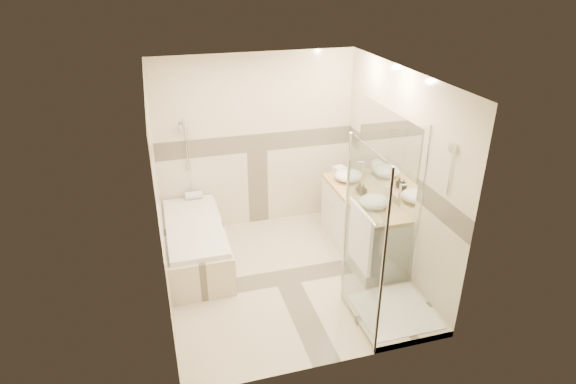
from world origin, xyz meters
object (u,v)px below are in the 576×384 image
object	(u,v)px
bathtub	(195,241)
vanity	(361,224)
shower_enclosure	(385,277)
amenity_bottle_a	(363,190)
vessel_sink_far	(374,201)
amenity_bottle_b	(360,188)
vessel_sink_near	(348,175)

from	to	relation	value
bathtub	vanity	xyz separation A→B (m)	(2.15, -0.35, 0.12)
bathtub	shower_enclosure	distance (m)	2.47
amenity_bottle_a	vessel_sink_far	bearing A→B (deg)	-90.00
vanity	amenity_bottle_b	world-z (taller)	amenity_bottle_b
bathtub	vanity	distance (m)	2.18
vanity	vessel_sink_near	bearing A→B (deg)	92.41
vanity	shower_enclosure	xyz separation A→B (m)	(-0.29, -1.27, 0.08)
amenity_bottle_a	vanity	bearing A→B (deg)	47.36
vanity	amenity_bottle_a	world-z (taller)	amenity_bottle_a
vanity	amenity_bottle_b	distance (m)	0.50
amenity_bottle_a	vessel_sink_near	bearing A→B (deg)	90.00
amenity_bottle_a	amenity_bottle_b	xyz separation A→B (m)	(0.00, 0.12, -0.01)
bathtub	vessel_sink_near	size ratio (longest dim) A/B	4.49
bathtub	amenity_bottle_b	xyz separation A→B (m)	(2.13, -0.26, 0.61)
shower_enclosure	amenity_bottle_b	xyz separation A→B (m)	(0.27, 1.37, 0.41)
shower_enclosure	amenity_bottle_b	bearing A→B (deg)	78.70
vessel_sink_near	amenity_bottle_a	bearing A→B (deg)	-90.00
amenity_bottle_b	amenity_bottle_a	bearing A→B (deg)	-90.00
bathtub	shower_enclosure	bearing A→B (deg)	-41.10
shower_enclosure	vessel_sink_far	world-z (taller)	shower_enclosure
shower_enclosure	bathtub	bearing A→B (deg)	138.90
vessel_sink_far	amenity_bottle_a	size ratio (longest dim) A/B	2.28
bathtub	shower_enclosure	world-z (taller)	shower_enclosure
amenity_bottle_b	vessel_sink_near	bearing A→B (deg)	90.00
vessel_sink_far	amenity_bottle_b	bearing A→B (deg)	90.00
shower_enclosure	vessel_sink_far	xyz separation A→B (m)	(0.27, 0.93, 0.42)
vanity	amenity_bottle_b	size ratio (longest dim) A/B	12.50
shower_enclosure	amenity_bottle_b	distance (m)	1.45
bathtub	vessel_sink_near	xyz separation A→B (m)	(2.13, 0.12, 0.62)
bathtub	amenity_bottle_b	size ratio (longest dim) A/B	13.12
bathtub	amenity_bottle_a	bearing A→B (deg)	-9.90
vessel_sink_far	amenity_bottle_b	world-z (taller)	vessel_sink_far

